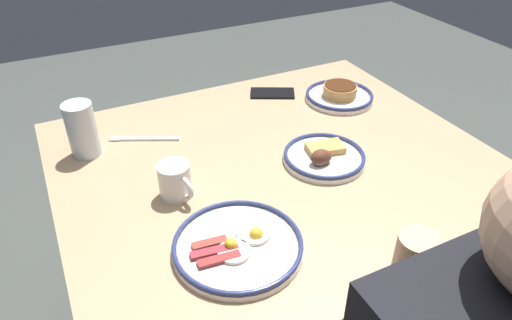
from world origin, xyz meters
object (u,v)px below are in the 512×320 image
object	(u,v)px
coffee_mug	(175,181)
drinking_glass	(83,132)
plate_near_main	(339,95)
fork_near	(144,139)
plate_center_pancakes	(324,156)
plate_far_companion	(238,245)
cell_phone	(272,93)

from	to	relation	value
coffee_mug	drinking_glass	xyz separation A→B (m)	(0.16, -0.28, 0.02)
plate_near_main	drinking_glass	xyz separation A→B (m)	(0.79, -0.04, 0.05)
drinking_glass	fork_near	xyz separation A→B (m)	(-0.15, -0.00, -0.06)
plate_center_pancakes	coffee_mug	size ratio (longest dim) A/B	2.04
coffee_mug	plate_far_companion	bearing A→B (deg)	103.97
plate_center_pancakes	fork_near	world-z (taller)	plate_center_pancakes
drinking_glass	cell_phone	xyz separation A→B (m)	(-0.61, -0.09, -0.06)
plate_center_pancakes	fork_near	size ratio (longest dim) A/B	1.16
plate_near_main	plate_far_companion	xyz separation A→B (m)	(0.57, 0.47, -0.01)
plate_far_companion	coffee_mug	bearing A→B (deg)	-76.03
plate_center_pancakes	cell_phone	distance (m)	0.41
coffee_mug	fork_near	size ratio (longest dim) A/B	0.57
plate_far_companion	drinking_glass	distance (m)	0.55
coffee_mug	drinking_glass	world-z (taller)	drinking_glass
plate_center_pancakes	drinking_glass	distance (m)	0.63
plate_center_pancakes	fork_near	bearing A→B (deg)	-38.61
drinking_glass	plate_near_main	bearing A→B (deg)	177.39
plate_center_pancakes	cell_phone	bearing A→B (deg)	-98.93
cell_phone	fork_near	size ratio (longest dim) A/B	0.78
plate_near_main	fork_near	world-z (taller)	plate_near_main
fork_near	drinking_glass	bearing A→B (deg)	0.83
plate_far_companion	drinking_glass	bearing A→B (deg)	-66.85
drinking_glass	fork_near	distance (m)	0.17
plate_center_pancakes	cell_phone	xyz separation A→B (m)	(-0.06, -0.41, -0.01)
coffee_mug	cell_phone	world-z (taller)	coffee_mug
plate_far_companion	coffee_mug	size ratio (longest dim) A/B	2.58
coffee_mug	cell_phone	size ratio (longest dim) A/B	0.73
fork_near	plate_far_companion	bearing A→B (deg)	96.90
plate_near_main	coffee_mug	size ratio (longest dim) A/B	2.08
plate_center_pancakes	coffee_mug	distance (m)	0.39
plate_far_companion	fork_near	xyz separation A→B (m)	(0.06, -0.51, -0.01)
plate_near_main	coffee_mug	distance (m)	0.67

